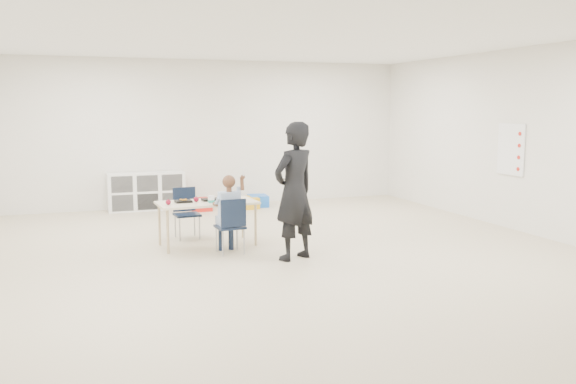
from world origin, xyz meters
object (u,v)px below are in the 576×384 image
object	(u,v)px
cubby_shelf	(146,191)
adult	(294,191)
table	(207,223)
chair_near	(230,225)
child	(230,210)

from	to	relation	value
cubby_shelf	adult	distance (m)	4.63
table	adult	distance (m)	1.53
chair_near	cubby_shelf	distance (m)	3.88
table	cubby_shelf	distance (m)	3.31
table	adult	xyz separation A→B (m)	(0.86, -1.13, 0.55)
chair_near	cubby_shelf	bearing A→B (deg)	95.88
cubby_shelf	chair_near	bearing A→B (deg)	-80.67
chair_near	child	xyz separation A→B (m)	(0.00, 0.00, 0.21)
child	adult	xyz separation A→B (m)	(0.68, -0.59, 0.28)
table	cubby_shelf	size ratio (longest dim) A/B	0.98
adult	child	bearing A→B (deg)	-65.65
chair_near	child	world-z (taller)	child
table	chair_near	world-z (taller)	chair_near
chair_near	table	bearing A→B (deg)	105.14
cubby_shelf	adult	size ratio (longest dim) A/B	0.81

